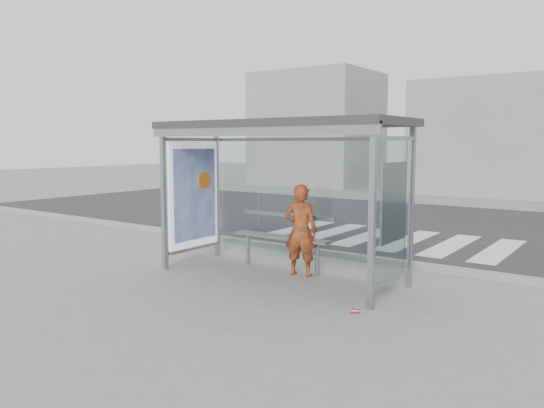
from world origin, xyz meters
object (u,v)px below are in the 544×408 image
(bus_shelter, at_px, (263,159))
(soda_can, at_px, (355,311))
(bench, at_px, (282,237))
(person, at_px, (301,230))

(bus_shelter, height_order, soda_can, bus_shelter)
(bench, distance_m, soda_can, 2.69)
(soda_can, bearing_deg, bus_shelter, 155.71)
(bench, bearing_deg, person, -18.60)
(bus_shelter, bearing_deg, bench, 78.60)
(soda_can, bearing_deg, bench, 146.26)
(bus_shelter, bearing_deg, person, 24.02)
(bus_shelter, distance_m, person, 1.36)
(bus_shelter, distance_m, soda_can, 3.17)
(person, height_order, soda_can, person)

